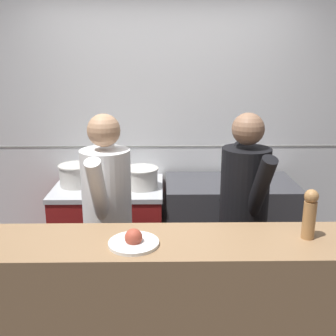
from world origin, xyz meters
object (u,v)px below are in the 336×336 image
Objects in this scene: chefs_knife at (245,186)px; pepper_mill at (310,213)px; braising_pot at (141,177)px; chef_sous at (243,216)px; mixing_bowl_steel at (248,175)px; plated_dish_main at (134,241)px; chef_head_cook at (108,219)px; stock_pot at (76,175)px; sauce_pot at (110,175)px; oven_range at (111,231)px.

pepper_mill reaches higher than chefs_knife.
chef_sous is at bearing -43.11° from braising_pot.
chef_sous is at bearing -104.15° from mixing_bowl_steel.
plated_dish_main is 0.72m from chef_head_cook.
stock_pot is at bearing 120.68° from chef_head_cook.
sauce_pot is 1.00× the size of mixing_bowl_steel.
pepper_mill reaches higher than plated_dish_main.
chefs_knife is 1.38× the size of plated_dish_main.
braising_pot is at bearing 122.58° from chef_sous.
pepper_mill is (0.07, -1.26, 0.27)m from chefs_knife.
stock_pot reaches higher than sauce_pot.
pepper_mill is (0.00, -1.45, 0.24)m from mixing_bowl_steel.
chefs_knife is (1.46, -0.14, -0.06)m from stock_pot.
oven_range is at bearing -96.58° from sauce_pot.
braising_pot is 1.65m from pepper_mill.
chefs_knife is at bearing 93.07° from pepper_mill.
mixing_bowl_steel is 1.77m from plated_dish_main.
stock_pot is at bearing 137.56° from pepper_mill.
braising_pot is 0.83× the size of chefs_knife.
stock_pot is 0.18× the size of chef_head_cook.
oven_range is 0.61m from braising_pot.
stock_pot is 1.00× the size of braising_pot.
sauce_pot is at bearing 170.80° from chefs_knife.
oven_range is at bearing 102.39° from chef_head_cook.
braising_pot is 0.96m from mixing_bowl_steel.
sauce_pot is at bearing 101.96° from plated_dish_main.
oven_range is 3.64× the size of plated_dish_main.
chef_head_cook reaches higher than sauce_pot.
chef_head_cook is 0.94m from chef_sous.
sauce_pot is at bearing 83.42° from oven_range.
braising_pot is 1.15× the size of plated_dish_main.
stock_pot reaches higher than mixing_bowl_steel.
braising_pot is at bearing 91.46° from plated_dish_main.
sauce_pot is at bearing 158.27° from braising_pot.
mixing_bowl_steel is (1.24, 0.00, -0.01)m from sauce_pot.
stock_pot reaches higher than chefs_knife.
chef_sous is (0.71, 0.70, -0.16)m from plated_dish_main.
mixing_bowl_steel is at bearing 58.81° from plated_dish_main.
pepper_mill is 0.17× the size of chef_sous.
pepper_mill is at bearing 4.10° from plated_dish_main.
braising_pot is at bearing -173.02° from mixing_bowl_steel.
chef_sous is (1.04, -0.76, 0.46)m from oven_range.
stock_pot is at bearing 135.60° from chef_sous.
plated_dish_main is 0.96× the size of pepper_mill.
chef_head_cook is (-0.23, 0.66, -0.16)m from plated_dish_main.
pepper_mill is at bearing -54.35° from braising_pot.
chef_head_cook is at bearing -143.31° from mixing_bowl_steel.
sauce_pot is 0.94× the size of pepper_mill.
plated_dish_main reaches higher than stock_pot.
pepper_mill is 1.32m from chef_head_cook.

